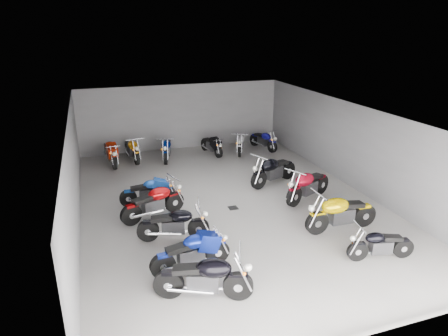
{
  "coord_description": "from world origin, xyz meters",
  "views": [
    {
      "loc": [
        -4.29,
        -12.19,
        6.01
      ],
      "look_at": [
        0.12,
        0.82,
        1.0
      ],
      "focal_mm": 32.0,
      "sensor_mm": 36.0,
      "label": 1
    }
  ],
  "objects_px": {
    "motorcycle_left_d": "(154,202)",
    "motorcycle_back_a": "(111,152)",
    "motorcycle_left_e": "(149,192)",
    "motorcycle_right_b": "(341,213)",
    "motorcycle_back_c": "(167,148)",
    "motorcycle_back_d": "(212,145)",
    "motorcycle_back_b": "(132,149)",
    "drain_grate": "(233,208)",
    "motorcycle_left_a": "(205,278)",
    "motorcycle_back_f": "(264,140)",
    "motorcycle_left_c": "(174,224)",
    "motorcycle_back_e": "(240,143)",
    "motorcycle_right_d": "(308,185)",
    "motorcycle_right_a": "(380,244)",
    "motorcycle_right_e": "(273,170)",
    "motorcycle_left_b": "(192,252)"
  },
  "relations": [
    {
      "from": "drain_grate",
      "to": "motorcycle_back_a",
      "type": "xyz_separation_m",
      "value": [
        -3.65,
        6.05,
        0.55
      ]
    },
    {
      "from": "motorcycle_left_d",
      "to": "motorcycle_right_e",
      "type": "xyz_separation_m",
      "value": [
        4.92,
        1.42,
        0.03
      ]
    },
    {
      "from": "motorcycle_back_b",
      "to": "motorcycle_back_a",
      "type": "bearing_deg",
      "value": 7.18
    },
    {
      "from": "motorcycle_left_a",
      "to": "motorcycle_back_f",
      "type": "xyz_separation_m",
      "value": [
        6.03,
        10.21,
        -0.07
      ]
    },
    {
      "from": "drain_grate",
      "to": "motorcycle_left_a",
      "type": "distance_m",
      "value": 4.87
    },
    {
      "from": "motorcycle_left_d",
      "to": "motorcycle_right_e",
      "type": "relative_size",
      "value": 0.96
    },
    {
      "from": "motorcycle_left_b",
      "to": "motorcycle_back_b",
      "type": "bearing_deg",
      "value": 176.71
    },
    {
      "from": "motorcycle_left_c",
      "to": "motorcycle_left_d",
      "type": "relative_size",
      "value": 0.96
    },
    {
      "from": "motorcycle_left_e",
      "to": "motorcycle_back_f",
      "type": "bearing_deg",
      "value": 130.11
    },
    {
      "from": "motorcycle_left_d",
      "to": "motorcycle_back_a",
      "type": "xyz_separation_m",
      "value": [
        -0.97,
        5.9,
        0.01
      ]
    },
    {
      "from": "motorcycle_right_a",
      "to": "motorcycle_back_e",
      "type": "distance_m",
      "value": 10.01
    },
    {
      "from": "motorcycle_left_b",
      "to": "motorcycle_back_f",
      "type": "relative_size",
      "value": 1.09
    },
    {
      "from": "motorcycle_left_c",
      "to": "motorcycle_back_b",
      "type": "distance_m",
      "value": 7.76
    },
    {
      "from": "motorcycle_right_a",
      "to": "motorcycle_left_d",
      "type": "bearing_deg",
      "value": 61.85
    },
    {
      "from": "motorcycle_back_d",
      "to": "motorcycle_left_d",
      "type": "bearing_deg",
      "value": 45.07
    },
    {
      "from": "motorcycle_left_b",
      "to": "motorcycle_back_e",
      "type": "height_order",
      "value": "motorcycle_left_b"
    },
    {
      "from": "motorcycle_back_c",
      "to": "motorcycle_back_e",
      "type": "bearing_deg",
      "value": -167.11
    },
    {
      "from": "motorcycle_right_e",
      "to": "motorcycle_back_f",
      "type": "relative_size",
      "value": 1.16
    },
    {
      "from": "motorcycle_right_b",
      "to": "motorcycle_back_e",
      "type": "distance_m",
      "value": 8.28
    },
    {
      "from": "motorcycle_back_f",
      "to": "motorcycle_left_c",
      "type": "bearing_deg",
      "value": 34.46
    },
    {
      "from": "motorcycle_back_e",
      "to": "motorcycle_back_c",
      "type": "bearing_deg",
      "value": 21.32
    },
    {
      "from": "motorcycle_left_a",
      "to": "motorcycle_left_c",
      "type": "bearing_deg",
      "value": -156.75
    },
    {
      "from": "motorcycle_left_e",
      "to": "motorcycle_right_b",
      "type": "bearing_deg",
      "value": 58.62
    },
    {
      "from": "motorcycle_back_c",
      "to": "motorcycle_back_f",
      "type": "bearing_deg",
      "value": -164.88
    },
    {
      "from": "motorcycle_left_d",
      "to": "motorcycle_right_b",
      "type": "distance_m",
      "value": 5.88
    },
    {
      "from": "motorcycle_right_a",
      "to": "motorcycle_back_a",
      "type": "bearing_deg",
      "value": 42.75
    },
    {
      "from": "motorcycle_back_c",
      "to": "motorcycle_back_d",
      "type": "xyz_separation_m",
      "value": [
        2.2,
        0.06,
        -0.06
      ]
    },
    {
      "from": "motorcycle_back_b",
      "to": "motorcycle_right_b",
      "type": "bearing_deg",
      "value": 112.81
    },
    {
      "from": "drain_grate",
      "to": "motorcycle_left_d",
      "type": "relative_size",
      "value": 0.15
    },
    {
      "from": "motorcycle_right_a",
      "to": "motorcycle_back_e",
      "type": "xyz_separation_m",
      "value": [
        -0.17,
        10.0,
        0.05
      ]
    },
    {
      "from": "motorcycle_left_b",
      "to": "motorcycle_left_c",
      "type": "distance_m",
      "value": 1.65
    },
    {
      "from": "motorcycle_back_c",
      "to": "motorcycle_back_d",
      "type": "relative_size",
      "value": 1.12
    },
    {
      "from": "motorcycle_left_a",
      "to": "motorcycle_left_e",
      "type": "bearing_deg",
      "value": -154.29
    },
    {
      "from": "motorcycle_left_c",
      "to": "motorcycle_right_d",
      "type": "xyz_separation_m",
      "value": [
        5.1,
        1.23,
        0.06
      ]
    },
    {
      "from": "motorcycle_back_a",
      "to": "motorcycle_back_d",
      "type": "distance_m",
      "value": 4.72
    },
    {
      "from": "motorcycle_back_a",
      "to": "motorcycle_back_e",
      "type": "bearing_deg",
      "value": 170.92
    },
    {
      "from": "motorcycle_back_f",
      "to": "motorcycle_left_a",
      "type": "bearing_deg",
      "value": 43.67
    },
    {
      "from": "drain_grate",
      "to": "motorcycle_right_d",
      "type": "xyz_separation_m",
      "value": [
        2.76,
        -0.21,
        0.56
      ]
    },
    {
      "from": "motorcycle_back_f",
      "to": "motorcycle_right_e",
      "type": "bearing_deg",
      "value": 54.85
    },
    {
      "from": "motorcycle_right_d",
      "to": "motorcycle_back_e",
      "type": "xyz_separation_m",
      "value": [
        -0.29,
        5.99,
        -0.07
      ]
    },
    {
      "from": "motorcycle_left_e",
      "to": "motorcycle_back_b",
      "type": "height_order",
      "value": "motorcycle_back_b"
    },
    {
      "from": "motorcycle_right_b",
      "to": "drain_grate",
      "type": "bearing_deg",
      "value": 46.75
    },
    {
      "from": "motorcycle_left_d",
      "to": "motorcycle_left_e",
      "type": "bearing_deg",
      "value": 161.22
    },
    {
      "from": "motorcycle_back_a",
      "to": "motorcycle_right_d",
      "type": "bearing_deg",
      "value": 129.07
    },
    {
      "from": "motorcycle_back_c",
      "to": "motorcycle_left_d",
      "type": "bearing_deg",
      "value": 90.12
    },
    {
      "from": "motorcycle_left_c",
      "to": "motorcycle_right_e",
      "type": "bearing_deg",
      "value": 136.2
    },
    {
      "from": "motorcycle_left_a",
      "to": "motorcycle_right_e",
      "type": "height_order",
      "value": "motorcycle_right_e"
    },
    {
      "from": "motorcycle_left_e",
      "to": "motorcycle_right_b",
      "type": "distance_m",
      "value": 6.45
    },
    {
      "from": "motorcycle_right_b",
      "to": "motorcycle_left_d",
      "type": "bearing_deg",
      "value": 64.13
    },
    {
      "from": "drain_grate",
      "to": "motorcycle_back_a",
      "type": "bearing_deg",
      "value": 121.06
    }
  ]
}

